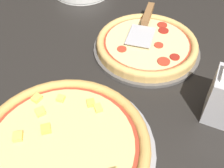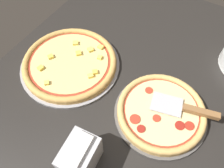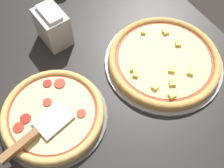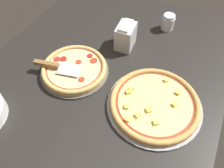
{
  "view_description": "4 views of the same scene",
  "coord_description": "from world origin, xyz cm",
  "px_view_note": "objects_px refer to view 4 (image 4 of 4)",
  "views": [
    {
      "loc": [
        -20.25,
        49.82,
        53.07
      ],
      "look_at": [
        3.13,
        8.27,
        3.0
      ],
      "focal_mm": 42.0,
      "sensor_mm": 36.0,
      "label": 1
    },
    {
      "loc": [
        -36.75,
        -15.47,
        72.46
      ],
      "look_at": [
        3.13,
        8.27,
        3.0
      ],
      "focal_mm": 35.0,
      "sensor_mm": 36.0,
      "label": 2
    },
    {
      "loc": [
        40.15,
        -14.82,
        75.78
      ],
      "look_at": [
        3.13,
        8.27,
        3.0
      ],
      "focal_mm": 42.0,
      "sensor_mm": 36.0,
      "label": 3
    },
    {
      "loc": [
        58.16,
        35.33,
        81.25
      ],
      "look_at": [
        3.13,
        8.27,
        3.0
      ],
      "focal_mm": 35.0,
      "sensor_mm": 36.0,
      "label": 4
    }
  ],
  "objects_px": {
    "pizza_back": "(155,103)",
    "parmesan_shaker": "(168,22)",
    "pizza_front": "(74,68)",
    "napkin_holder": "(126,36)",
    "serving_spatula": "(53,65)"
  },
  "relations": [
    {
      "from": "pizza_back",
      "to": "parmesan_shaker",
      "type": "xyz_separation_m",
      "value": [
        -0.55,
        -0.11,
        0.02
      ]
    },
    {
      "from": "pizza_front",
      "to": "serving_spatula",
      "type": "bearing_deg",
      "value": -63.14
    },
    {
      "from": "pizza_front",
      "to": "pizza_back",
      "type": "distance_m",
      "value": 0.42
    },
    {
      "from": "pizza_back",
      "to": "parmesan_shaker",
      "type": "distance_m",
      "value": 0.56
    },
    {
      "from": "napkin_holder",
      "to": "pizza_back",
      "type": "bearing_deg",
      "value": 42.25
    },
    {
      "from": "parmesan_shaker",
      "to": "pizza_back",
      "type": "bearing_deg",
      "value": 11.72
    },
    {
      "from": "pizza_front",
      "to": "napkin_holder",
      "type": "xyz_separation_m",
      "value": [
        -0.28,
        0.14,
        0.04
      ]
    },
    {
      "from": "parmesan_shaker",
      "to": "napkin_holder",
      "type": "xyz_separation_m",
      "value": [
        0.25,
        -0.16,
        0.02
      ]
    },
    {
      "from": "pizza_front",
      "to": "serving_spatula",
      "type": "relative_size",
      "value": 1.33
    },
    {
      "from": "pizza_back",
      "to": "parmesan_shaker",
      "type": "relative_size",
      "value": 4.35
    },
    {
      "from": "napkin_holder",
      "to": "serving_spatula",
      "type": "bearing_deg",
      "value": -35.2
    },
    {
      "from": "serving_spatula",
      "to": "pizza_back",
      "type": "bearing_deg",
      "value": 93.31
    },
    {
      "from": "pizza_front",
      "to": "parmesan_shaker",
      "type": "distance_m",
      "value": 0.61
    },
    {
      "from": "parmesan_shaker",
      "to": "pizza_front",
      "type": "bearing_deg",
      "value": -29.62
    },
    {
      "from": "pizza_back",
      "to": "napkin_holder",
      "type": "distance_m",
      "value": 0.41
    }
  ]
}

